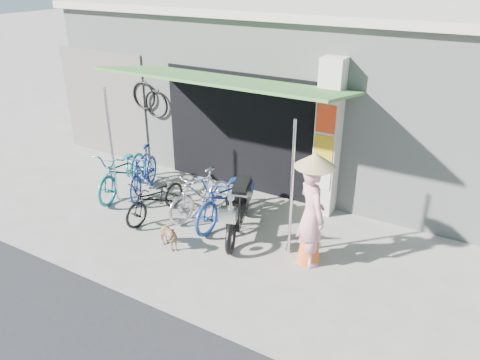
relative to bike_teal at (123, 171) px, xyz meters
The scene contains 13 objects.
ground 3.31m from the bike_teal, 19.25° to the right, with size 80.00×80.00×0.00m, color gray.
bicycle_shop 5.23m from the bike_teal, 52.44° to the left, with size 12.30×5.30×3.66m.
shop_pillar 4.29m from the bike_teal, 19.13° to the left, with size 0.42×0.44×3.00m.
awning 3.02m from the bike_teal, 14.04° to the left, with size 4.60×1.88×2.72m.
neighbour_left 2.56m from the bike_teal, 141.65° to the left, with size 2.60×0.06×2.60m, color #6B665B.
bike_teal is the anchor object (origin of this frame).
bike_blue 0.43m from the bike_teal, 27.26° to the left, with size 0.46×1.64×0.99m, color navy.
bike_black 1.37m from the bike_teal, 21.00° to the right, with size 0.53×1.52×0.80m, color black.
bike_silver 1.98m from the bike_teal, ahead, with size 0.44×1.55×0.93m, color silver.
bike_navy 2.52m from the bike_teal, ahead, with size 0.68×1.94×1.02m, color navy.
street_dog 2.50m from the bike_teal, 30.47° to the right, with size 0.26×0.57×0.48m, color tan.
moped 2.90m from the bike_teal, ahead, with size 0.85×1.86×1.09m.
nun 4.42m from the bike_teal, ahead, with size 0.75×0.73×1.92m.
Camera 1 is at (3.56, -5.43, 4.47)m, focal length 35.00 mm.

